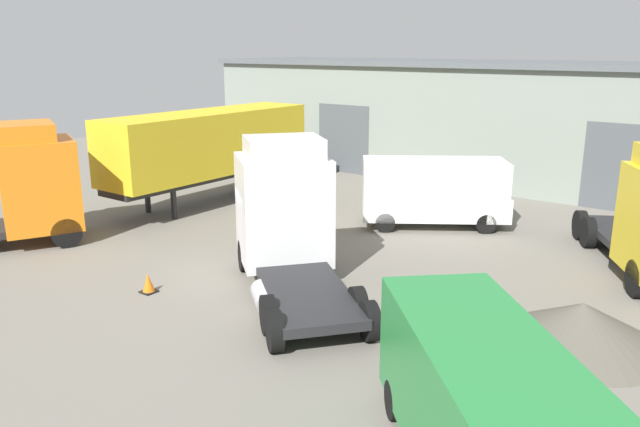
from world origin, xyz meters
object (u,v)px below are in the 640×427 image
(tractor_unit_white, at_px, (286,215))
(delivery_van_white, at_px, (438,190))
(tractor_unit_orange, at_px, (24,188))
(delivery_van_green, at_px, (486,411))
(gravel_pile, at_px, (581,324))
(traffic_cone, at_px, (148,284))
(container_trailer_blue, at_px, (210,145))

(tractor_unit_white, height_order, delivery_van_white, tractor_unit_white)
(tractor_unit_orange, xyz_separation_m, delivery_van_green, (17.40, -2.37, -0.61))
(tractor_unit_white, bearing_deg, tractor_unit_orange, 54.81)
(delivery_van_green, height_order, gravel_pile, delivery_van_green)
(tractor_unit_orange, bearing_deg, gravel_pile, -53.81)
(tractor_unit_white, height_order, traffic_cone, tractor_unit_white)
(tractor_unit_white, distance_m, delivery_van_white, 7.76)
(tractor_unit_white, height_order, container_trailer_blue, tractor_unit_white)
(delivery_van_white, xyz_separation_m, traffic_cone, (-3.30, -10.73, -1.12))
(tractor_unit_orange, xyz_separation_m, traffic_cone, (6.93, -0.40, -1.69))
(tractor_unit_white, xyz_separation_m, delivery_van_white, (0.89, 7.69, -0.56))
(tractor_unit_orange, height_order, gravel_pile, tractor_unit_orange)
(delivery_van_green, height_order, traffic_cone, delivery_van_green)
(delivery_van_white, bearing_deg, container_trailer_blue, 160.09)
(container_trailer_blue, relative_size, delivery_van_green, 1.89)
(traffic_cone, bearing_deg, gravel_pile, 20.80)
(tractor_unit_white, relative_size, traffic_cone, 11.88)
(gravel_pile, xyz_separation_m, traffic_cone, (-10.34, -3.93, -0.25))
(gravel_pile, bearing_deg, tractor_unit_white, -173.62)
(delivery_van_green, distance_m, traffic_cone, 10.71)
(container_trailer_blue, relative_size, delivery_van_white, 1.80)
(gravel_pile, relative_size, traffic_cone, 6.85)
(container_trailer_blue, xyz_separation_m, traffic_cone, (6.19, -8.27, -2.26))
(delivery_van_green, bearing_deg, traffic_cone, -144.13)
(tractor_unit_white, bearing_deg, gravel_pile, -134.60)
(tractor_unit_white, distance_m, traffic_cone, 4.23)
(container_trailer_blue, height_order, delivery_van_green, container_trailer_blue)
(tractor_unit_orange, height_order, traffic_cone, tractor_unit_orange)
(delivery_van_green, xyz_separation_m, gravel_pile, (-0.13, 5.89, -0.83))
(traffic_cone, bearing_deg, tractor_unit_white, 51.66)
(gravel_pile, bearing_deg, container_trailer_blue, 165.30)
(container_trailer_blue, distance_m, delivery_van_white, 9.87)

